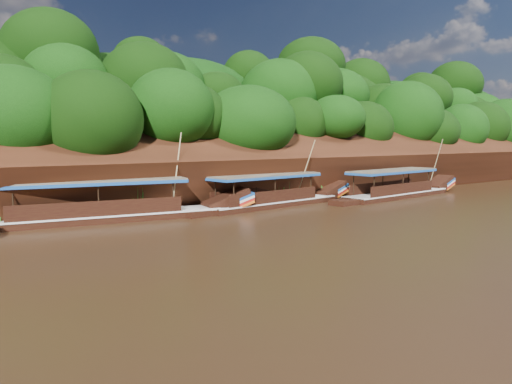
# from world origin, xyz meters

# --- Properties ---
(ground) EXTENTS (160.00, 160.00, 0.00)m
(ground) POSITION_xyz_m (0.00, 0.00, 0.00)
(ground) COLOR black
(ground) RESTS_ON ground
(riverbank) EXTENTS (120.00, 30.06, 19.40)m
(riverbank) POSITION_xyz_m (-0.01, 22.73, 1.89)
(riverbank) COLOR black
(riverbank) RESTS_ON ground
(boat_0) EXTENTS (15.93, 3.72, 5.76)m
(boat_0) POSITION_xyz_m (12.70, 6.32, 0.58)
(boat_0) COLOR black
(boat_0) RESTS_ON ground
(boat_1) EXTENTS (15.09, 3.84, 5.72)m
(boat_1) POSITION_xyz_m (-0.24, 8.28, 0.58)
(boat_1) COLOR black
(boat_1) RESTS_ON ground
(boat_2) EXTENTS (17.46, 5.04, 6.27)m
(boat_2) POSITION_xyz_m (-12.92, 8.81, 0.62)
(boat_2) COLOR black
(boat_2) RESTS_ON ground
(reeds) EXTENTS (49.18, 2.36, 2.29)m
(reeds) POSITION_xyz_m (-3.32, 9.61, 0.93)
(reeds) COLOR #2D6E1B
(reeds) RESTS_ON ground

